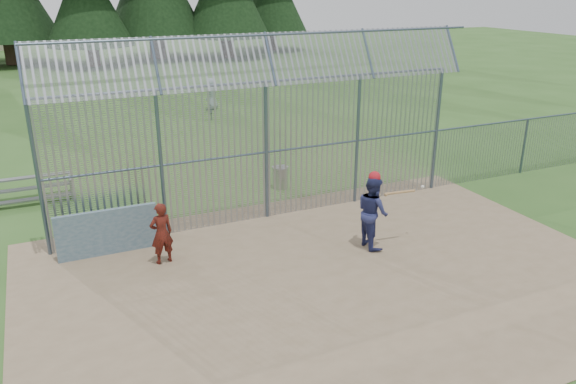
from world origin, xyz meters
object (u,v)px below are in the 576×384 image
dugout_wall (108,232)px  bleacher (23,190)px  onlooker (161,233)px  batter (373,212)px  trash_can (280,177)px

dugout_wall → bleacher: dugout_wall is taller
onlooker → bleacher: bearing=-71.6°
batter → trash_can: batter is taller
batter → trash_can: 5.15m
dugout_wall → bleacher: bearing=111.9°
bleacher → batter: bearing=-40.9°
bleacher → trash_can: bearing=-14.7°
dugout_wall → onlooker: onlooker is taller
dugout_wall → onlooker: size_ratio=1.59×
onlooker → bleacher: onlooker is taller
batter → bleacher: bearing=51.7°
dugout_wall → batter: (6.35, -2.35, 0.36)m
trash_can → bleacher: trash_can is taller
dugout_wall → trash_can: 6.57m
trash_can → bleacher: 8.17m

